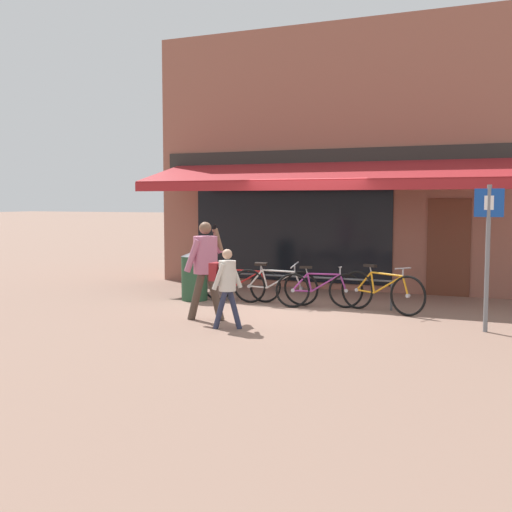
{
  "coord_description": "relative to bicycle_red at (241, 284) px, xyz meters",
  "views": [
    {
      "loc": [
        4.24,
        -11.19,
        2.07
      ],
      "look_at": [
        -0.38,
        -0.52,
        1.05
      ],
      "focal_mm": 45.0,
      "sensor_mm": 36.0,
      "label": 1
    }
  ],
  "objects": [
    {
      "name": "bicycle_silver",
      "position": [
        0.79,
        -0.14,
        0.02
      ],
      "size": [
        1.78,
        0.52,
        0.86
      ],
      "rotation": [
        0.13,
        0.0,
        0.07
      ],
      "color": "black",
      "rests_on": "ground_plane"
    },
    {
      "name": "bicycle_purple",
      "position": [
        1.71,
        -0.13,
        0.01
      ],
      "size": [
        1.62,
        0.8,
        0.82
      ],
      "rotation": [
        -0.12,
        0.0,
        0.37
      ],
      "color": "black",
      "rests_on": "ground_plane"
    },
    {
      "name": "pedestrian_child",
      "position": [
        0.95,
        -2.66,
        0.45
      ],
      "size": [
        0.51,
        0.43,
        1.3
      ],
      "rotation": [
        0.0,
        0.0,
        -0.05
      ],
      "color": "#282D47",
      "rests_on": "ground_plane"
    },
    {
      "name": "litter_bin",
      "position": [
        -0.94,
        -0.26,
        0.16
      ],
      "size": [
        0.55,
        0.55,
        1.02
      ],
      "color": "#23472D",
      "rests_on": "ground_plane"
    },
    {
      "name": "bicycle_orange",
      "position": [
        2.92,
        -0.16,
        0.04
      ],
      "size": [
        1.74,
        0.74,
        0.87
      ],
      "rotation": [
        -0.04,
        0.0,
        -0.36
      ],
      "color": "black",
      "rests_on": "ground_plane"
    },
    {
      "name": "shop_front",
      "position": [
        1.13,
        3.91,
        2.68
      ],
      "size": [
        8.88,
        4.94,
        6.09
      ],
      "color": "#8E5647",
      "rests_on": "ground_plane"
    },
    {
      "name": "parking_sign",
      "position": [
        4.81,
        -1.27,
        1.07
      ],
      "size": [
        0.44,
        0.07,
        2.31
      ],
      "color": "slate",
      "rests_on": "ground_plane"
    },
    {
      "name": "bicycle_red",
      "position": [
        0.0,
        0.0,
        0.0
      ],
      "size": [
        1.67,
        0.53,
        0.81
      ],
      "rotation": [
        -0.13,
        0.0,
        0.12
      ],
      "color": "black",
      "rests_on": "ground_plane"
    },
    {
      "name": "ground_plane",
      "position": [
        1.21,
        -0.63,
        -0.35
      ],
      "size": [
        160.0,
        160.0,
        0.0
      ],
      "primitive_type": "plane",
      "color": "#846656"
    },
    {
      "name": "bike_rack_rail",
      "position": [
        1.36,
        0.1,
        0.12
      ],
      "size": [
        3.5,
        0.04,
        0.57
      ],
      "color": "#47494F",
      "rests_on": "ground_plane"
    },
    {
      "name": "pedestrian_adult",
      "position": [
        0.3,
        -2.11,
        0.68
      ],
      "size": [
        0.65,
        0.63,
        1.71
      ],
      "rotation": [
        0.0,
        0.0,
        -0.17
      ],
      "color": "#47382D",
      "rests_on": "ground_plane"
    }
  ]
}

